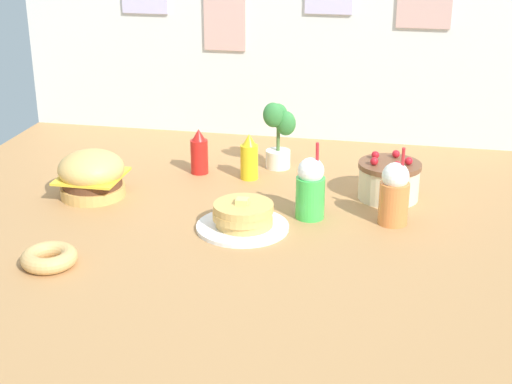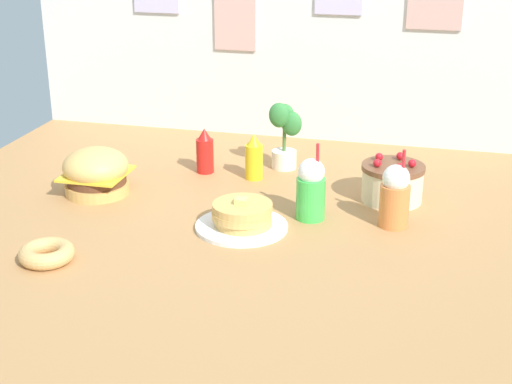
% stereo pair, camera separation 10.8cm
% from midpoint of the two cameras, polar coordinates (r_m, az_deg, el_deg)
% --- Properties ---
extents(ground_plane, '(2.36, 2.02, 0.02)m').
position_cam_midpoint_polar(ground_plane, '(2.56, -3.26, -2.58)').
color(ground_plane, '#B27F4C').
extents(back_wall, '(2.36, 0.04, 0.94)m').
position_cam_midpoint_polar(back_wall, '(3.36, 0.94, 11.98)').
color(back_wall, silver).
rests_on(back_wall, ground_plane).
extents(burger, '(0.24, 0.24, 0.17)m').
position_cam_midpoint_polar(burger, '(2.82, -13.30, 1.26)').
color(burger, '#DBA859').
rests_on(burger, ground_plane).
extents(pancake_stack, '(0.31, 0.31, 0.11)m').
position_cam_midpoint_polar(pancake_stack, '(2.49, -2.22, -1.97)').
color(pancake_stack, white).
rests_on(pancake_stack, ground_plane).
extents(layer_cake, '(0.23, 0.23, 0.16)m').
position_cam_midpoint_polar(layer_cake, '(2.76, 8.84, 0.88)').
color(layer_cake, beige).
rests_on(layer_cake, ground_plane).
extents(ketchup_bottle, '(0.07, 0.07, 0.18)m').
position_cam_midpoint_polar(ketchup_bottle, '(2.99, -5.31, 2.94)').
color(ketchup_bottle, red).
rests_on(ketchup_bottle, ground_plane).
extents(mustard_bottle, '(0.07, 0.07, 0.18)m').
position_cam_midpoint_polar(mustard_bottle, '(2.92, -1.57, 2.55)').
color(mustard_bottle, yellow).
rests_on(mustard_bottle, ground_plane).
extents(cream_soda_cup, '(0.10, 0.10, 0.27)m').
position_cam_midpoint_polar(cream_soda_cup, '(2.56, 2.91, 0.27)').
color(cream_soda_cup, green).
rests_on(cream_soda_cup, ground_plane).
extents(orange_float_cup, '(0.10, 0.10, 0.27)m').
position_cam_midpoint_polar(orange_float_cup, '(2.54, 9.15, -0.15)').
color(orange_float_cup, orange).
rests_on(orange_float_cup, ground_plane).
extents(donut_pink_glaze, '(0.17, 0.17, 0.05)m').
position_cam_midpoint_polar(donut_pink_glaze, '(2.36, -16.54, -4.72)').
color(donut_pink_glaze, tan).
rests_on(donut_pink_glaze, ground_plane).
extents(potted_plant, '(0.13, 0.11, 0.28)m').
position_cam_midpoint_polar(potted_plant, '(3.02, 0.68, 4.47)').
color(potted_plant, white).
rests_on(potted_plant, ground_plane).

